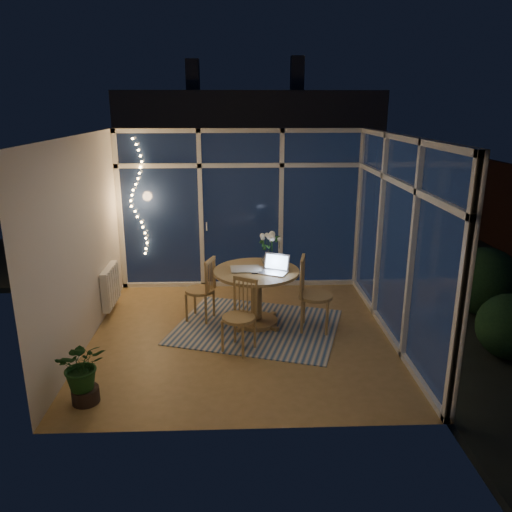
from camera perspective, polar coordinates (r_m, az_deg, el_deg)
name	(u,v)px	position (r m, az deg, el deg)	size (l,w,h in m)	color
floor	(243,336)	(6.73, -1.45, -9.09)	(4.00, 4.00, 0.00)	olive
ceiling	(242,136)	(6.06, -1.63, 13.59)	(4.00, 4.00, 0.00)	white
wall_back	(241,210)	(8.22, -1.72, 5.32)	(4.00, 0.04, 2.60)	beige
wall_front	(246,302)	(4.37, -1.19, -5.26)	(4.00, 0.04, 2.60)	beige
wall_left	(82,243)	(6.56, -19.28, 1.38)	(0.04, 4.00, 2.60)	beige
wall_right	(400,240)	(6.60, 16.10, 1.76)	(0.04, 4.00, 2.60)	beige
window_wall_back	(241,210)	(8.18, -1.71, 5.26)	(4.00, 0.10, 2.60)	silver
window_wall_right	(397,240)	(6.59, 15.77, 1.76)	(0.10, 4.00, 2.60)	silver
radiator	(110,286)	(7.64, -16.31, -3.31)	(0.10, 0.70, 0.58)	white
fairy_lights	(138,198)	(8.21, -13.39, 6.46)	(0.24, 0.10, 1.85)	#FDBD65
garden_patio	(262,241)	(11.47, 0.69, 1.69)	(12.00, 6.00, 0.10)	black
garden_fence	(240,196)	(11.73, -1.87, 6.84)	(11.00, 0.08, 1.80)	#331B12
neighbour_roof	(249,132)	(14.57, -0.80, 13.96)	(7.00, 3.00, 2.20)	#30333A
garden_shrubs	(200,238)	(9.80, -6.44, 2.03)	(0.90, 0.90, 0.90)	black
rug	(257,327)	(6.97, 0.08, -8.06)	(2.16, 1.72, 0.01)	beige
dining_table	(256,297)	(6.91, 0.05, -4.77)	(1.17, 1.17, 0.80)	#997845
chair_left	(200,289)	(7.08, -6.46, -3.74)	(0.43, 0.43, 0.94)	#997845
chair_right	(316,294)	(6.74, 6.84, -4.33)	(0.48, 0.48, 1.04)	#997845
chair_front	(239,316)	(6.16, -2.00, -6.88)	(0.43, 0.43, 0.93)	#997845
laptop	(273,264)	(6.62, 2.01, -0.92)	(0.35, 0.30, 0.26)	silver
flower_vase	(269,258)	(6.96, 1.44, -0.22)	(0.20, 0.20, 0.21)	white
bowl	(283,267)	(6.84, 3.12, -1.30)	(0.15, 0.15, 0.04)	white
newspapers	(246,269)	(6.80, -1.10, -1.46)	(0.40, 0.31, 0.02)	beige
phone	(256,273)	(6.65, 0.02, -1.94)	(0.12, 0.06, 0.01)	black
potted_plant	(83,369)	(5.47, -19.19, -12.13)	(0.54, 0.47, 0.76)	#174119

